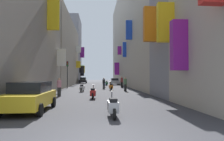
{
  "coord_description": "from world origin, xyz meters",
  "views": [
    {
      "loc": [
        -0.27,
        -5.82,
        1.82
      ],
      "look_at": [
        2.46,
        30.66,
        2.82
      ],
      "focal_mm": 33.35,
      "sensor_mm": 36.0,
      "label": 1
    }
  ],
  "objects": [
    {
      "name": "building_left_mid_b",
      "position": [
        -8.0,
        35.73,
        6.33
      ],
      "size": [
        7.09,
        26.13,
        12.66
      ],
      "color": "#9E9384",
      "rests_on": "ground"
    },
    {
      "name": "scooter_blue",
      "position": [
        1.0,
        28.55,
        0.46
      ],
      "size": [
        0.52,
        1.87,
        1.13
      ],
      "color": "#2D4CAD",
      "rests_on": "ground"
    },
    {
      "name": "pedestrian_mid_street",
      "position": [
        0.79,
        24.17,
        0.79
      ],
      "size": [
        0.53,
        0.53,
        1.59
      ],
      "color": "#343434",
      "rests_on": "ground"
    },
    {
      "name": "scooter_white",
      "position": [
        -1.94,
        18.69,
        0.46
      ],
      "size": [
        0.55,
        1.97,
        1.13
      ],
      "color": "silver",
      "rests_on": "ground"
    },
    {
      "name": "scooter_green",
      "position": [
        1.7,
        34.58,
        0.46
      ],
      "size": [
        0.49,
        1.95,
        1.13
      ],
      "color": "#287F3D",
      "rests_on": "ground"
    },
    {
      "name": "scooter_silver",
      "position": [
        0.47,
        3.48,
        0.46
      ],
      "size": [
        0.46,
        1.93,
        1.13
      ],
      "color": "#ADADB2",
      "rests_on": "ground"
    },
    {
      "name": "building_left_mid_c",
      "position": [
        -7.98,
        54.4,
        9.17
      ],
      "size": [
        7.27,
        11.21,
        18.38
      ],
      "color": "gray",
      "rests_on": "ground"
    },
    {
      "name": "pedestrian_near_left",
      "position": [
        3.76,
        27.12,
        0.9
      ],
      "size": [
        0.52,
        0.52,
        1.8
      ],
      "color": "black",
      "rests_on": "ground"
    },
    {
      "name": "scooter_red",
      "position": [
        -0.55,
        11.18,
        0.46
      ],
      "size": [
        0.48,
        1.81,
        1.13
      ],
      "color": "red",
      "rests_on": "ground"
    },
    {
      "name": "parked_car_silver",
      "position": [
        3.51,
        37.9,
        0.74
      ],
      "size": [
        1.83,
        4.3,
        1.39
      ],
      "color": "#B7B7BC",
      "rests_on": "ground"
    },
    {
      "name": "parked_car_black",
      "position": [
        -3.69,
        47.92,
        0.79
      ],
      "size": [
        1.85,
        4.27,
        1.52
      ],
      "color": "black",
      "rests_on": "ground"
    },
    {
      "name": "scooter_orange",
      "position": [
        1.61,
        21.18,
        0.46
      ],
      "size": [
        0.5,
        1.85,
        1.13
      ],
      "color": "orange",
      "rests_on": "ground"
    },
    {
      "name": "ground_plane",
      "position": [
        0.0,
        30.0,
        0.0
      ],
      "size": [
        140.0,
        140.0,
        0.0
      ],
      "primitive_type": "plane",
      "color": "#38383D"
    },
    {
      "name": "parked_car_yellow",
      "position": [
        -3.68,
        5.25,
        0.8
      ],
      "size": [
        1.97,
        4.4,
        1.52
      ],
      "color": "gold",
      "rests_on": "ground"
    },
    {
      "name": "pedestrian_crossing",
      "position": [
        -3.62,
        13.25,
        0.83
      ],
      "size": [
        0.51,
        0.51,
        1.67
      ],
      "color": "#2E2E2E",
      "rests_on": "ground"
    },
    {
      "name": "traffic_light_near_corner",
      "position": [
        -4.6,
        25.6,
        2.76
      ],
      "size": [
        0.26,
        0.34,
        4.03
      ],
      "color": "#2D2D2D",
      "rests_on": "ground"
    },
    {
      "name": "pedestrian_near_right",
      "position": [
        3.23,
        19.25,
        0.86
      ],
      "size": [
        0.46,
        0.46,
        1.73
      ],
      "color": "#272727",
      "rests_on": "ground"
    },
    {
      "name": "building_right_mid_b",
      "position": [
        8.0,
        37.24,
        10.74
      ],
      "size": [
        7.09,
        45.52,
        21.48
      ],
      "color": "#B2A899",
      "rests_on": "ground"
    }
  ]
}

